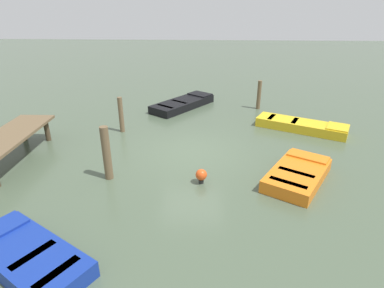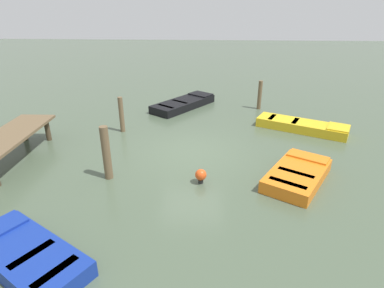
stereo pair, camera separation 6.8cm
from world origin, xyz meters
The scene contains 10 objects.
ground_plane centered at (0.00, 0.00, 0.00)m, with size 80.00×80.00×0.00m, color #475642.
dock_segment centered at (-0.96, 6.46, 0.82)m, with size 4.55×1.55×0.95m.
rowboat_orange centered at (-1.88, -3.48, 0.22)m, with size 3.09×2.67×0.46m.
rowboat_black centered at (5.66, 0.77, 0.22)m, with size 3.94×3.39×0.46m.
rowboat_yellow centered at (2.55, -4.77, 0.22)m, with size 2.70×3.94×0.46m.
rowboat_blue centered at (-5.80, 3.26, 0.22)m, with size 2.67×3.25×0.46m.
mooring_piling_mid_left centered at (-2.06, 2.59, 0.89)m, with size 0.26×0.26×1.79m, color brown.
mooring_piling_far_left centered at (1.99, 3.19, 0.78)m, with size 0.20×0.20×1.56m, color brown.
mooring_piling_near_left centered at (5.63, -3.27, 0.76)m, with size 0.21×0.21×1.51m, color brown.
marker_buoy centered at (-2.22, -0.40, 0.29)m, with size 0.36×0.36×0.48m.
Camera 1 is at (-10.83, -0.55, 5.21)m, focal length 29.51 mm.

